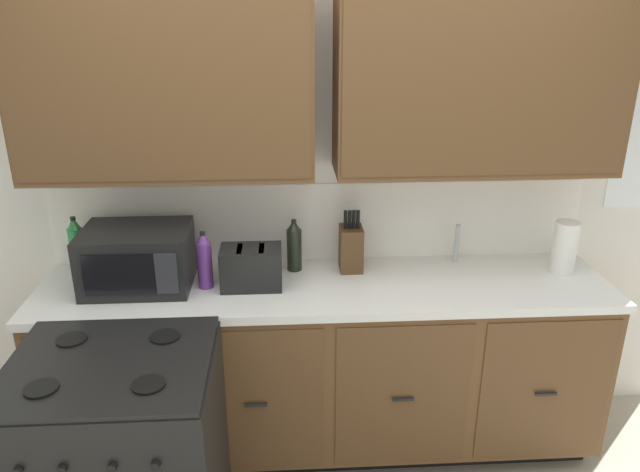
{
  "coord_description": "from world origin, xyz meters",
  "views": [
    {
      "loc": [
        -0.18,
        -2.27,
        2.17
      ],
      "look_at": [
        -0.03,
        0.27,
        1.18
      ],
      "focal_mm": 33.93,
      "sensor_mm": 36.0,
      "label": 1
    }
  ],
  "objects_px": {
    "toaster": "(251,267)",
    "bottle_green": "(77,247)",
    "knife_block": "(351,248)",
    "bottle_dark": "(294,246)",
    "bottle_violet": "(204,260)",
    "microwave": "(138,258)",
    "paper_towel_roll": "(565,247)",
    "stove_range": "(123,464)"
  },
  "relations": [
    {
      "from": "bottle_violet",
      "to": "toaster",
      "type": "bearing_deg",
      "value": -1.03
    },
    {
      "from": "knife_block",
      "to": "bottle_green",
      "type": "height_order",
      "value": "knife_block"
    },
    {
      "from": "stove_range",
      "to": "knife_block",
      "type": "height_order",
      "value": "knife_block"
    },
    {
      "from": "knife_block",
      "to": "paper_towel_roll",
      "type": "relative_size",
      "value": 1.19
    },
    {
      "from": "bottle_dark",
      "to": "bottle_violet",
      "type": "bearing_deg",
      "value": -157.48
    },
    {
      "from": "bottle_green",
      "to": "toaster",
      "type": "bearing_deg",
      "value": -11.35
    },
    {
      "from": "stove_range",
      "to": "bottle_violet",
      "type": "bearing_deg",
      "value": 65.15
    },
    {
      "from": "bottle_green",
      "to": "microwave",
      "type": "bearing_deg",
      "value": -22.85
    },
    {
      "from": "bottle_violet",
      "to": "stove_range",
      "type": "bearing_deg",
      "value": -114.85
    },
    {
      "from": "knife_block",
      "to": "bottle_violet",
      "type": "relative_size",
      "value": 1.13
    },
    {
      "from": "knife_block",
      "to": "bottle_dark",
      "type": "relative_size",
      "value": 1.19
    },
    {
      "from": "microwave",
      "to": "knife_block",
      "type": "relative_size",
      "value": 1.55
    },
    {
      "from": "knife_block",
      "to": "paper_towel_roll",
      "type": "distance_m",
      "value": 1.03
    },
    {
      "from": "stove_range",
      "to": "knife_block",
      "type": "distance_m",
      "value": 1.38
    },
    {
      "from": "stove_range",
      "to": "bottle_violet",
      "type": "relative_size",
      "value": 3.45
    },
    {
      "from": "microwave",
      "to": "bottle_dark",
      "type": "height_order",
      "value": "microwave"
    },
    {
      "from": "toaster",
      "to": "bottle_green",
      "type": "height_order",
      "value": "bottle_green"
    },
    {
      "from": "stove_range",
      "to": "knife_block",
      "type": "xyz_separation_m",
      "value": [
        0.98,
        0.78,
        0.58
      ]
    },
    {
      "from": "toaster",
      "to": "paper_towel_roll",
      "type": "xyz_separation_m",
      "value": [
        1.51,
        0.06,
        0.03
      ]
    },
    {
      "from": "stove_range",
      "to": "bottle_green",
      "type": "distance_m",
      "value": 1.05
    },
    {
      "from": "toaster",
      "to": "bottle_green",
      "type": "relative_size",
      "value": 0.93
    },
    {
      "from": "microwave",
      "to": "bottle_green",
      "type": "bearing_deg",
      "value": 157.15
    },
    {
      "from": "toaster",
      "to": "bottle_dark",
      "type": "height_order",
      "value": "bottle_dark"
    },
    {
      "from": "bottle_dark",
      "to": "toaster",
      "type": "bearing_deg",
      "value": -139.01
    },
    {
      "from": "bottle_green",
      "to": "bottle_dark",
      "type": "bearing_deg",
      "value": 0.49
    },
    {
      "from": "stove_range",
      "to": "paper_towel_roll",
      "type": "distance_m",
      "value": 2.2
    },
    {
      "from": "toaster",
      "to": "knife_block",
      "type": "bearing_deg",
      "value": 18.68
    },
    {
      "from": "toaster",
      "to": "bottle_dark",
      "type": "relative_size",
      "value": 1.07
    },
    {
      "from": "paper_towel_roll",
      "to": "bottle_violet",
      "type": "height_order",
      "value": "bottle_violet"
    },
    {
      "from": "paper_towel_roll",
      "to": "bottle_green",
      "type": "xyz_separation_m",
      "value": [
        -2.34,
        0.1,
        0.02
      ]
    },
    {
      "from": "microwave",
      "to": "bottle_green",
      "type": "xyz_separation_m",
      "value": [
        -0.31,
        0.13,
        0.01
      ]
    },
    {
      "from": "bottle_violet",
      "to": "microwave",
      "type": "bearing_deg",
      "value": 174.06
    },
    {
      "from": "paper_towel_roll",
      "to": "bottle_green",
      "type": "bearing_deg",
      "value": 177.49
    },
    {
      "from": "bottle_violet",
      "to": "bottle_dark",
      "type": "relative_size",
      "value": 1.05
    },
    {
      "from": "paper_towel_roll",
      "to": "bottle_dark",
      "type": "height_order",
      "value": "bottle_dark"
    },
    {
      "from": "toaster",
      "to": "knife_block",
      "type": "relative_size",
      "value": 0.9
    },
    {
      "from": "bottle_dark",
      "to": "paper_towel_roll",
      "type": "bearing_deg",
      "value": -4.87
    },
    {
      "from": "paper_towel_roll",
      "to": "bottle_violet",
      "type": "xyz_separation_m",
      "value": [
        -1.72,
        -0.06,
        0.0
      ]
    },
    {
      "from": "knife_block",
      "to": "paper_towel_roll",
      "type": "height_order",
      "value": "knife_block"
    },
    {
      "from": "bottle_violet",
      "to": "bottle_green",
      "type": "xyz_separation_m",
      "value": [
        -0.62,
        0.16,
        0.01
      ]
    },
    {
      "from": "stove_range",
      "to": "toaster",
      "type": "distance_m",
      "value": 0.97
    },
    {
      "from": "microwave",
      "to": "bottle_violet",
      "type": "xyz_separation_m",
      "value": [
        0.31,
        -0.03,
        -0.01
      ]
    }
  ]
}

